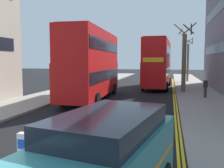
# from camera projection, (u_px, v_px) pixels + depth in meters

# --- Properties ---
(sidewalk_right) EXTENTS (4.00, 80.00, 0.14)m
(sidewalk_right) POSITION_uv_depth(u_px,v_px,m) (205.00, 103.00, 18.51)
(sidewalk_right) COLOR gray
(sidewalk_right) RESTS_ON ground
(sidewalk_left) EXTENTS (4.00, 80.00, 0.14)m
(sidewalk_left) POSITION_uv_depth(u_px,v_px,m) (47.00, 97.00, 21.51)
(sidewalk_left) COLOR gray
(sidewalk_left) RESTS_ON ground
(kerb_line_outer) EXTENTS (0.10, 56.00, 0.01)m
(kerb_line_outer) POSITION_uv_depth(u_px,v_px,m) (177.00, 107.00, 17.06)
(kerb_line_outer) COLOR yellow
(kerb_line_outer) RESTS_ON ground
(kerb_line_inner) EXTENTS (0.10, 56.00, 0.01)m
(kerb_line_inner) POSITION_uv_depth(u_px,v_px,m) (174.00, 107.00, 17.10)
(kerb_line_inner) COLOR yellow
(kerb_line_inner) RESTS_ON ground
(keep_left_bollard) EXTENTS (0.36, 0.28, 1.11)m
(keep_left_bollard) POSITION_uv_depth(u_px,v_px,m) (24.00, 154.00, 6.87)
(keep_left_bollard) COLOR silver
(keep_left_bollard) RESTS_ON traffic_island
(double_decker_bus_away) EXTENTS (3.15, 10.90, 5.64)m
(double_decker_bus_away) POSITION_uv_depth(u_px,v_px,m) (92.00, 63.00, 20.26)
(double_decker_bus_away) COLOR red
(double_decker_bus_away) RESTS_ON ground
(double_decker_bus_oncoming) EXTENTS (3.08, 10.88, 5.64)m
(double_decker_bus_oncoming) POSITION_uv_depth(u_px,v_px,m) (158.00, 62.00, 29.08)
(double_decker_bus_oncoming) COLOR red
(double_decker_bus_oncoming) RESTS_ON ground
(taxi_minivan) EXTENTS (2.74, 5.08, 2.12)m
(taxi_minivan) POSITION_uv_depth(u_px,v_px,m) (104.00, 166.00, 4.99)
(taxi_minivan) COLOR teal
(taxi_minivan) RESTS_ON ground
(pedestrian_far) EXTENTS (0.34, 0.22, 1.62)m
(pedestrian_far) POSITION_uv_depth(u_px,v_px,m) (205.00, 87.00, 20.52)
(pedestrian_far) COLOR #2D2D38
(pedestrian_far) RESTS_ON sidewalk_right
(street_tree_near) EXTENTS (1.58, 1.66, 6.66)m
(street_tree_near) POSITION_uv_depth(u_px,v_px,m) (188.00, 60.00, 37.08)
(street_tree_near) COLOR #6B6047
(street_tree_near) RESTS_ON sidewalk_right
(street_tree_far) EXTENTS (2.20, 2.21, 6.79)m
(street_tree_far) POSITION_uv_depth(u_px,v_px,m) (184.00, 60.00, 24.28)
(street_tree_far) COLOR #6B6047
(street_tree_far) RESTS_ON sidewalk_right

